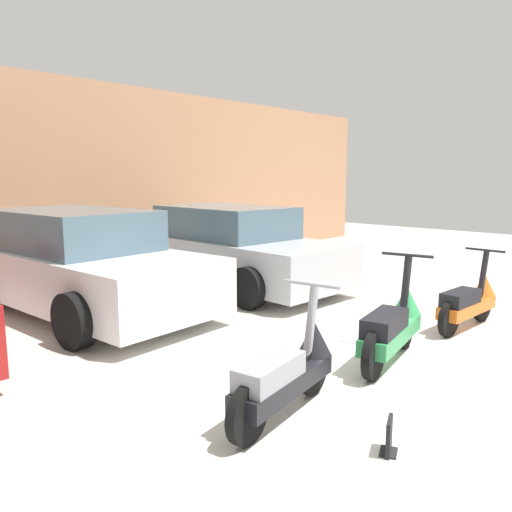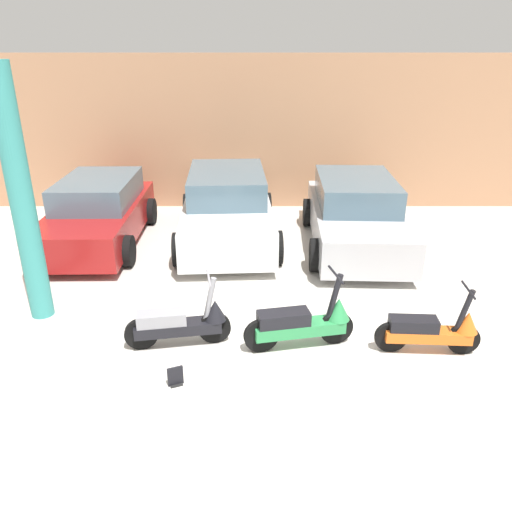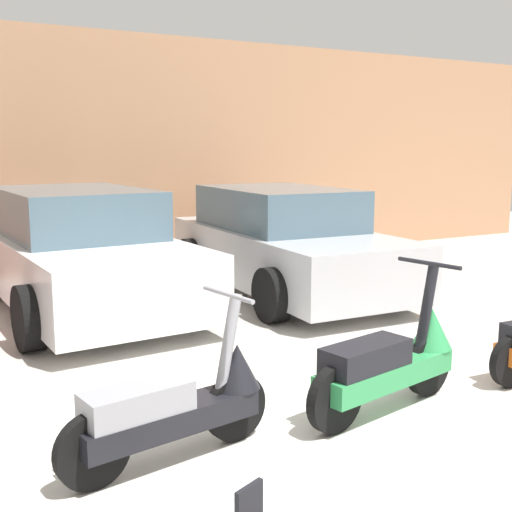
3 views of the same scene
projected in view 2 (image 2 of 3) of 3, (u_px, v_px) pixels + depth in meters
name	position (u px, v px, depth m)	size (l,w,h in m)	color
ground_plane	(269.00, 375.00, 6.50)	(28.00, 28.00, 0.00)	silver
wall_back	(264.00, 134.00, 12.60)	(19.60, 0.12, 3.80)	tan
scooter_front_left	(184.00, 322.00, 7.03)	(1.49, 0.58, 1.05)	black
scooter_front_right	(306.00, 322.00, 6.98)	(1.57, 0.65, 1.11)	black
scooter_front_center	(435.00, 330.00, 6.85)	(1.44, 0.52, 1.00)	black
car_rear_left	(101.00, 213.00, 10.68)	(2.00, 4.05, 1.37)	maroon
car_rear_center	(229.00, 208.00, 10.82)	(2.29, 4.44, 1.48)	white
car_rear_right	(358.00, 215.00, 10.47)	(2.17, 4.27, 1.43)	#B7B7BC
placard_near_left_scooter	(177.00, 377.00, 6.28)	(0.20, 0.17, 0.26)	black
support_column_side	(24.00, 199.00, 7.25)	(0.35, 0.35, 3.80)	teal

